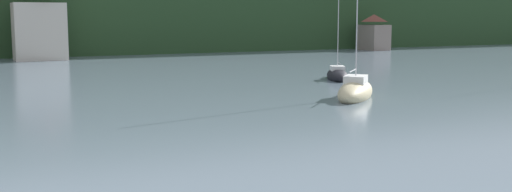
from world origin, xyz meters
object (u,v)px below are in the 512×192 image
(shore_building_central, at_px, (39,23))
(sailboat_far_5, at_px, (355,91))
(shore_building_eastcentral, at_px, (374,33))
(sailboat_far_1, at_px, (337,75))

(shore_building_central, height_order, sailboat_far_5, sailboat_far_5)
(shore_building_eastcentral, bearing_deg, sailboat_far_5, -128.59)
(shore_building_central, height_order, sailboat_far_1, shore_building_central)
(sailboat_far_1, distance_m, sailboat_far_5, 13.81)
(shore_building_eastcentral, distance_m, sailboat_far_1, 55.59)
(sailboat_far_1, bearing_deg, shore_building_central, 54.79)
(sailboat_far_1, bearing_deg, sailboat_far_5, 177.98)
(shore_building_central, height_order, shore_building_eastcentral, shore_building_central)
(shore_building_central, bearing_deg, sailboat_far_5, -73.57)
(shore_building_central, relative_size, sailboat_far_1, 1.18)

